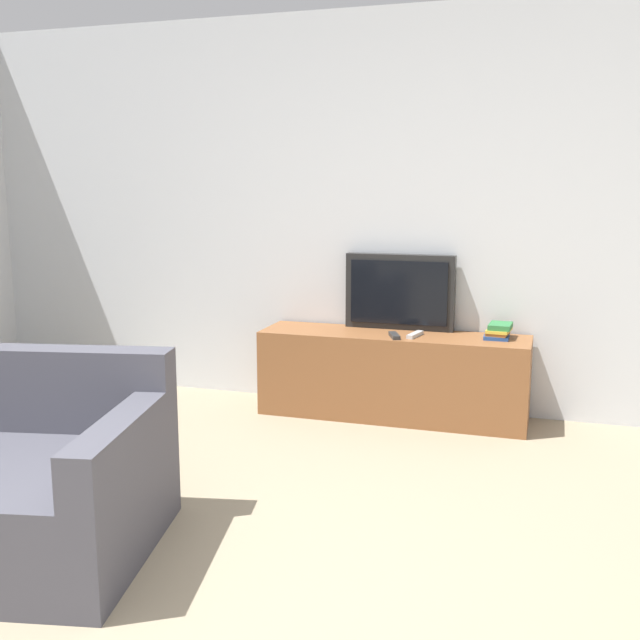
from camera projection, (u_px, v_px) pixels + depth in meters
name	position (u px, v px, depth m)	size (l,w,h in m)	color
wall_back	(387.00, 214.00, 4.93)	(9.00, 0.06, 2.60)	silver
tv_stand	(393.00, 375.00, 4.83)	(1.71, 0.44, 0.55)	brown
television	(400.00, 292.00, 4.90)	(0.72, 0.09, 0.49)	black
book_stack	(499.00, 331.00, 4.64)	(0.17, 0.23, 0.09)	#23478E
remote_on_stand	(415.00, 335.00, 4.69)	(0.08, 0.19, 0.02)	#B7B7B7
remote_secondary	(394.00, 336.00, 4.66)	(0.11, 0.17, 0.02)	#2D2D2D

